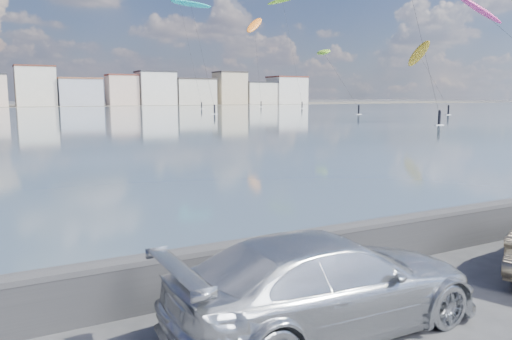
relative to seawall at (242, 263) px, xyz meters
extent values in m
cube|color=#345058|center=(0.00, 88.80, -0.58)|extent=(500.00, 177.00, 0.00)
cube|color=#4C473D|center=(0.00, 197.30, -0.57)|extent=(500.00, 60.00, 0.00)
cube|color=#28282B|center=(0.00, 0.00, -0.13)|extent=(400.00, 0.35, 0.90)
cylinder|color=#28282B|center=(0.00, 0.00, 0.32)|extent=(400.00, 0.36, 0.36)
cube|color=silver|center=(11.00, 183.30, 6.17)|extent=(13.00, 10.00, 13.50)
cube|color=#562D23|center=(11.00, 183.30, 13.22)|extent=(13.26, 10.20, 0.60)
cube|color=#B2B7C6|center=(25.50, 183.30, 4.17)|extent=(15.00, 12.00, 9.50)
cube|color=brown|center=(25.50, 183.30, 9.22)|extent=(15.30, 12.24, 0.60)
cube|color=beige|center=(41.00, 183.30, 4.92)|extent=(11.00, 9.00, 11.00)
cube|color=brown|center=(41.00, 183.30, 10.72)|extent=(11.22, 9.18, 0.60)
cube|color=white|center=(54.00, 183.30, 5.67)|extent=(14.00, 11.00, 12.50)
cube|color=#2D2D33|center=(54.00, 183.30, 12.22)|extent=(14.28, 11.22, 0.60)
cube|color=beige|center=(69.50, 183.30, 4.42)|extent=(16.00, 12.00, 10.00)
cube|color=#383330|center=(69.50, 183.30, 9.72)|extent=(16.32, 12.24, 0.60)
cube|color=beige|center=(86.00, 183.30, 5.92)|extent=(12.00, 10.00, 13.00)
cube|color=#383330|center=(86.00, 183.30, 12.72)|extent=(12.24, 10.20, 0.60)
cube|color=silver|center=(99.50, 183.30, 3.92)|extent=(14.00, 11.00, 9.00)
cube|color=#2D2D33|center=(99.50, 183.30, 8.72)|extent=(14.28, 11.22, 0.60)
cube|color=white|center=(114.00, 183.30, 5.17)|extent=(15.00, 12.00, 11.50)
cube|color=brown|center=(114.00, 183.30, 11.22)|extent=(15.30, 12.24, 0.60)
imported|color=silver|center=(0.51, -2.11, 0.23)|extent=(5.58, 2.31, 1.61)
ellipsoid|color=#8CD826|center=(78.35, 128.46, 32.22)|extent=(8.76, 9.68, 2.76)
cube|color=white|center=(76.95, 114.67, -0.53)|extent=(1.40, 0.42, 0.08)
cylinder|color=black|center=(76.95, 114.67, 0.37)|extent=(0.36, 0.36, 1.70)
sphere|color=black|center=(76.95, 114.67, 1.27)|extent=(0.28, 0.28, 0.28)
cylinder|color=black|center=(77.65, 121.57, 16.47)|extent=(1.43, 13.82, 31.51)
ellipsoid|color=#19BFBF|center=(35.04, 94.12, 22.31)|extent=(8.79, 6.65, 2.61)
cube|color=white|center=(36.64, 85.88, -0.53)|extent=(1.40, 0.42, 0.08)
cylinder|color=black|center=(36.64, 85.88, 0.37)|extent=(0.36, 0.36, 1.70)
sphere|color=black|center=(36.64, 85.88, 1.27)|extent=(0.28, 0.28, 0.28)
cylinder|color=black|center=(35.84, 90.00, 11.51)|extent=(1.63, 8.27, 21.60)
cube|color=white|center=(48.64, 122.65, -0.53)|extent=(1.40, 0.42, 0.08)
cylinder|color=black|center=(48.64, 122.65, 0.37)|extent=(0.36, 0.36, 1.70)
sphere|color=black|center=(48.64, 122.65, 1.27)|extent=(0.28, 0.28, 0.28)
cylinder|color=black|center=(47.68, 128.40, 15.73)|extent=(1.96, 11.52, 30.03)
ellipsoid|color=orange|center=(78.14, 146.66, 26.93)|extent=(10.00, 7.74, 7.77)
cube|color=white|center=(74.92, 135.91, -0.53)|extent=(1.40, 0.42, 0.08)
cylinder|color=black|center=(74.92, 135.91, 0.37)|extent=(0.36, 0.36, 1.70)
sphere|color=black|center=(74.92, 135.91, 1.27)|extent=(0.28, 0.28, 0.28)
cylinder|color=black|center=(76.53, 141.28, 13.82)|extent=(3.26, 10.78, 26.22)
ellipsoid|color=#8CD826|center=(62.42, 84.32, 12.72)|extent=(7.44, 10.31, 2.63)
cube|color=white|center=(62.07, 71.28, -0.53)|extent=(1.40, 0.42, 0.08)
cylinder|color=black|center=(62.07, 71.28, 0.37)|extent=(0.36, 0.36, 1.70)
sphere|color=black|center=(62.07, 71.28, 1.27)|extent=(0.28, 0.28, 0.28)
cylinder|color=black|center=(62.24, 77.80, 6.72)|extent=(0.38, 13.06, 12.02)
ellipsoid|color=#E5338C|center=(56.51, 39.76, 14.99)|extent=(7.76, 4.59, 4.81)
ellipsoid|color=#BF8C19|center=(76.01, 69.39, 11.80)|extent=(5.43, 8.96, 5.56)
cube|color=white|center=(75.64, 60.56, -0.53)|extent=(1.40, 0.42, 0.08)
cylinder|color=black|center=(75.64, 60.56, 0.37)|extent=(0.36, 0.36, 1.70)
sphere|color=black|center=(75.64, 60.56, 1.27)|extent=(0.28, 0.28, 0.28)
cylinder|color=black|center=(75.82, 64.98, 6.26)|extent=(0.40, 8.86, 11.10)
cube|color=white|center=(47.21, 37.36, -0.53)|extent=(1.40, 0.42, 0.08)
cylinder|color=black|center=(47.21, 37.36, 0.37)|extent=(0.36, 0.36, 1.70)
sphere|color=black|center=(47.21, 37.36, 1.27)|extent=(0.28, 0.28, 0.28)
cylinder|color=black|center=(45.56, 41.41, 15.60)|extent=(3.33, 8.14, 29.78)
camera|label=1|loc=(-4.24, -8.50, 3.29)|focal=35.00mm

